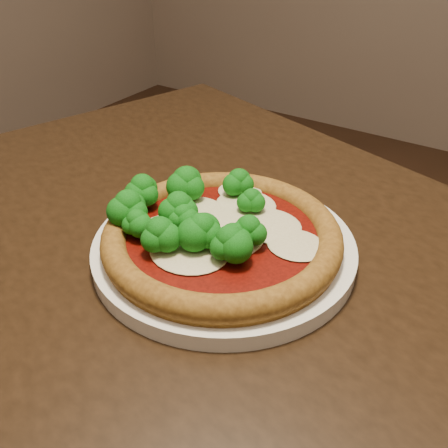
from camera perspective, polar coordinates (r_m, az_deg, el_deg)
The scene contains 3 objects.
dining_table at distance 0.59m, azimuth -0.13°, elevation -15.68°, with size 1.26×1.05×0.75m.
plate at distance 0.55m, azimuth 0.00°, elevation -2.69°, with size 0.29×0.29×0.02m, color white.
pizza at distance 0.53m, azimuth -1.23°, elevation -0.61°, with size 0.26×0.26×0.06m.
Camera 1 is at (0.23, -0.54, 1.08)m, focal length 40.00 mm.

